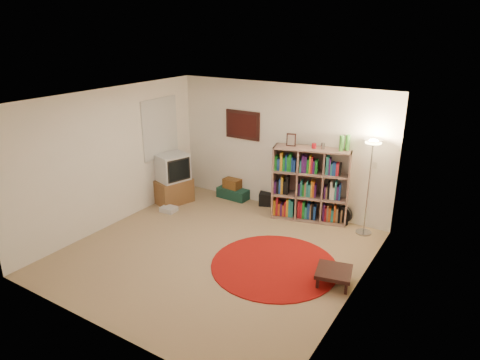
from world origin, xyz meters
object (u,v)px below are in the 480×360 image
at_px(floor_lamp, 372,156).
at_px(floor_fan, 344,215).
at_px(side_table, 334,272).
at_px(suitcase, 235,192).
at_px(tv_stand, 173,179).
at_px(bookshelf, 309,185).

xyz_separation_m(floor_lamp, floor_fan, (-0.43, 0.15, -1.25)).
xyz_separation_m(floor_fan, side_table, (0.53, -1.96, 0.00)).
bearing_deg(suitcase, tv_stand, -133.97).
distance_m(tv_stand, side_table, 4.08).
xyz_separation_m(tv_stand, suitcase, (0.94, 0.90, -0.39)).
xyz_separation_m(bookshelf, suitcase, (-1.77, 0.17, -0.57)).
height_order(tv_stand, side_table, tv_stand).
relative_size(bookshelf, floor_lamp, 0.97).
bearing_deg(side_table, suitcase, 145.79).
xyz_separation_m(bookshelf, floor_fan, (0.67, 0.11, -0.50)).
height_order(bookshelf, floor_lamp, floor_lamp).
relative_size(suitcase, side_table, 1.17).
height_order(bookshelf, tv_stand, bookshelf).
xyz_separation_m(tv_stand, side_table, (3.91, -1.12, -0.31)).
height_order(bookshelf, suitcase, bookshelf).
bearing_deg(side_table, floor_lamp, 93.15).
bearing_deg(bookshelf, floor_fan, -5.71).
bearing_deg(floor_lamp, tv_stand, -169.76).
height_order(floor_fan, tv_stand, tv_stand).
relative_size(tv_stand, suitcase, 1.51).
bearing_deg(tv_stand, floor_fan, 31.62).
bearing_deg(tv_stand, bookshelf, 32.69).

